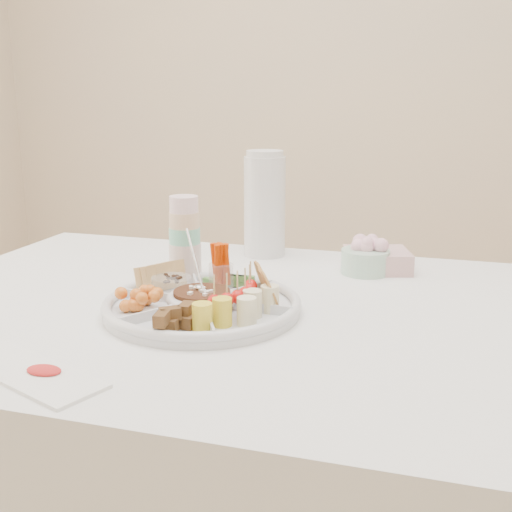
% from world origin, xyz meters
% --- Properties ---
extents(wall_back, '(4.00, 0.02, 2.70)m').
position_xyz_m(wall_back, '(0.00, 2.00, 1.35)').
color(wall_back, beige).
rests_on(wall_back, ground).
extents(dining_table, '(1.52, 1.02, 0.76)m').
position_xyz_m(dining_table, '(0.00, 0.00, 0.38)').
color(dining_table, white).
rests_on(dining_table, floor).
extents(party_tray, '(0.40, 0.40, 0.04)m').
position_xyz_m(party_tray, '(-0.08, -0.06, 0.78)').
color(party_tray, silver).
rests_on(party_tray, dining_table).
extents(bean_dip, '(0.12, 0.12, 0.04)m').
position_xyz_m(bean_dip, '(-0.08, -0.06, 0.79)').
color(bean_dip, '#512A0E').
rests_on(bean_dip, party_tray).
extents(tortillas, '(0.11, 0.11, 0.07)m').
position_xyz_m(tortillas, '(0.04, -0.00, 0.80)').
color(tortillas, tan).
rests_on(tortillas, party_tray).
extents(carrot_cucumber, '(0.11, 0.11, 0.09)m').
position_xyz_m(carrot_cucumber, '(-0.07, 0.07, 0.82)').
color(carrot_cucumber, '#CD3700').
rests_on(carrot_cucumber, party_tray).
extents(pita_raisins, '(0.12, 0.12, 0.06)m').
position_xyz_m(pita_raisins, '(-0.19, 0.01, 0.80)').
color(pita_raisins, tan).
rests_on(pita_raisins, party_tray).
extents(cherries, '(0.11, 0.11, 0.04)m').
position_xyz_m(cherries, '(-0.20, -0.12, 0.79)').
color(cherries, orange).
rests_on(cherries, party_tray).
extents(granola_chunks, '(0.10, 0.10, 0.04)m').
position_xyz_m(granola_chunks, '(-0.09, -0.19, 0.79)').
color(granola_chunks, '#4C2E15').
rests_on(granola_chunks, party_tray).
extents(banana_tomato, '(0.12, 0.12, 0.09)m').
position_xyz_m(banana_tomato, '(0.03, -0.13, 0.82)').
color(banana_tomato, '#EEEB77').
rests_on(banana_tomato, party_tray).
extents(cup_stack, '(0.09, 0.09, 0.20)m').
position_xyz_m(cup_stack, '(-0.19, 0.11, 0.86)').
color(cup_stack, silver).
rests_on(cup_stack, dining_table).
extents(thermos, '(0.12, 0.12, 0.28)m').
position_xyz_m(thermos, '(-0.09, 0.42, 0.90)').
color(thermos, silver).
rests_on(thermos, dining_table).
extents(flower_bowl, '(0.13, 0.13, 0.09)m').
position_xyz_m(flower_bowl, '(0.19, 0.32, 0.80)').
color(flower_bowl, '#9BBAAB').
rests_on(flower_bowl, dining_table).
extents(napkin_stack, '(0.18, 0.17, 0.05)m').
position_xyz_m(napkin_stack, '(0.21, 0.35, 0.78)').
color(napkin_stack, '#D2A4A3').
rests_on(napkin_stack, dining_table).
extents(placemat, '(0.30, 0.19, 0.01)m').
position_xyz_m(placemat, '(-0.24, -0.40, 0.76)').
color(placemat, white).
rests_on(placemat, dining_table).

